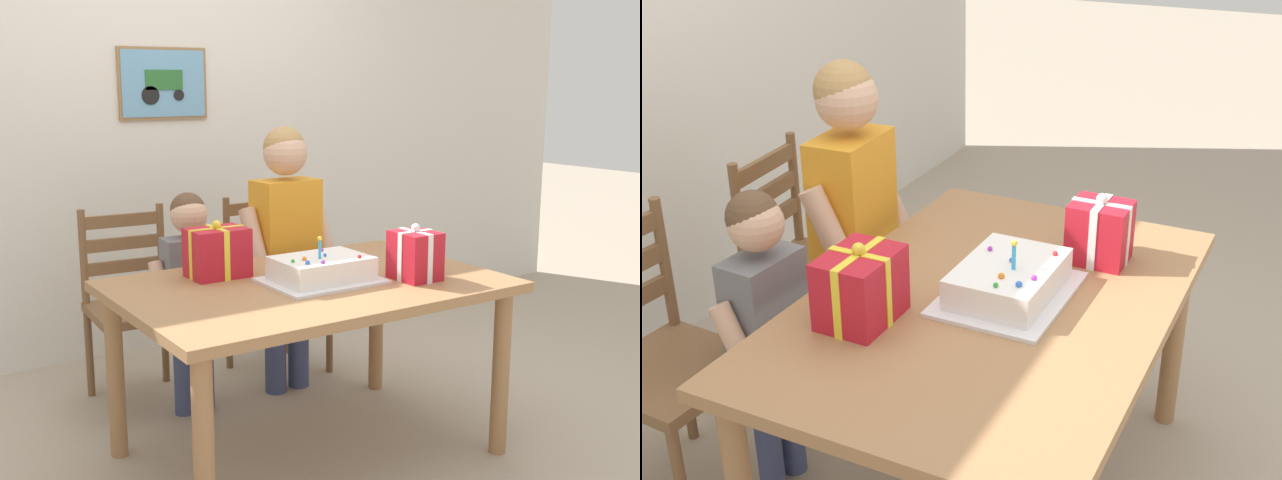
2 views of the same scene
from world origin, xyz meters
The scene contains 8 objects.
dining_table centered at (0.00, 0.00, 0.64)m, with size 1.48×0.99×0.73m.
birthday_cake centered at (0.04, -0.04, 0.78)m, with size 0.44×0.34×0.19m.
gift_box_red_large centered at (0.38, -0.20, 0.83)m, with size 0.16×0.19×0.23m.
gift_box_beside_cake centered at (-0.26, 0.27, 0.83)m, with size 0.24×0.18×0.23m.
chair_left centered at (-0.38, 0.94, 0.47)m, with size 0.44×0.44×0.92m.
chair_right centered at (0.38, 0.94, 0.47)m, with size 0.46×0.46×0.92m.
child_older centered at (0.28, 0.65, 0.79)m, with size 0.48×0.27×1.30m.
child_younger centered at (-0.22, 0.65, 0.62)m, with size 0.38×0.22×1.03m.
Camera 2 is at (-1.92, -0.84, 1.88)m, focal length 46.52 mm.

